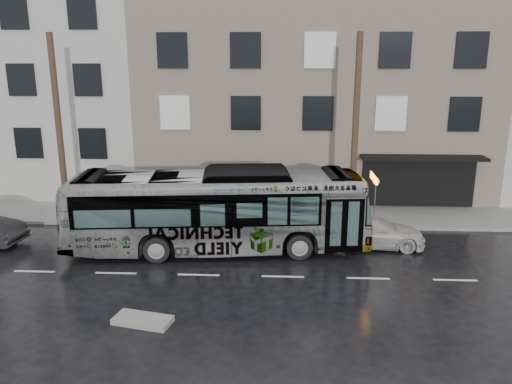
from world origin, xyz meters
The scene contains 9 objects.
ground centered at (0.00, 0.00, 0.00)m, with size 120.00×120.00×0.00m, color black.
sidewalk centered at (0.00, 4.90, 0.07)m, with size 90.00×3.60×0.15m, color gray.
building_taupe centered at (5.00, 12.70, 5.50)m, with size 20.00×12.00×11.00m, color gray.
utility_pole_front centered at (6.50, 3.30, 4.65)m, with size 0.30×0.30×9.00m, color #4E3827.
utility_pole_rear centered at (-7.50, 3.30, 4.65)m, with size 0.30×0.30×9.00m, color #4E3827.
sign_post centered at (7.60, 3.30, 1.35)m, with size 0.06×0.06×2.40m, color slate.
bus centered at (0.42, 0.17, 1.76)m, with size 2.96×12.64×3.52m, color #B2B2B2.
white_sedan centered at (7.01, 0.98, 0.68)m, with size 1.91×4.70×1.36m, color #B5B3AD.
slush_pile centered at (-1.17, -6.14, 0.09)m, with size 1.80×0.80×0.18m, color #989690.
Camera 1 is at (3.04, -19.90, 7.92)m, focal length 35.00 mm.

